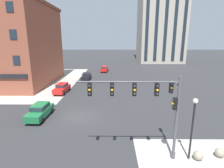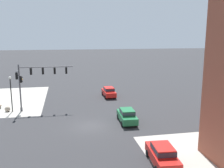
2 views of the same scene
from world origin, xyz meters
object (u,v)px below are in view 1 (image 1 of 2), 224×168
Objects in this scene: bollard_sphere_curb_b at (220,153)px; car_main_northbound_near at (105,69)px; street_lamp_corner_near at (193,122)px; traffic_signal_main at (152,102)px; car_parked_curb at (86,76)px; car_main_northbound_far at (62,88)px; car_cross_eastbound at (40,110)px; bollard_sphere_curb_a at (198,155)px.

car_main_northbound_near reaches higher than bollard_sphere_curb_b.
bollard_sphere_curb_b is at bearing 5.90° from street_lamp_corner_near.
car_parked_curb is at bearing 108.11° from traffic_signal_main.
car_cross_eastbound is (0.33, -10.23, 0.00)m from car_main_northbound_far.
bollard_sphere_curb_a is at bearing -48.81° from car_main_northbound_far.
car_main_northbound_near is at bearing 97.93° from traffic_signal_main.
car_parked_curb is at bearing 114.51° from bollard_sphere_curb_a.
car_main_northbound_far is (-11.74, 17.34, -3.66)m from traffic_signal_main.
bollard_sphere_curb_b is 18.40m from car_cross_eastbound.
car_main_northbound_near is 1.01× the size of car_cross_eastbound.
car_parked_curb is (-12.77, 28.01, 0.55)m from bollard_sphere_curb_a.
car_cross_eastbound is (-14.46, 7.33, -2.20)m from street_lamp_corner_near.
street_lamp_corner_near reaches higher than car_main_northbound_far.
traffic_signal_main is at bearing 175.74° from street_lamp_corner_near.
traffic_signal_main reaches higher than car_main_northbound_far.
street_lamp_corner_near reaches higher than car_cross_eastbound.
car_main_northbound_far is at bearing 124.10° from traffic_signal_main.
car_main_northbound_near is 1.00× the size of car_main_northbound_far.
car_main_northbound_near is 22.31m from car_main_northbound_far.
car_parked_curb is (-12.11, 27.92, -2.20)m from street_lamp_corner_near.
bollard_sphere_curb_b is at bearing 10.98° from bollard_sphere_curb_a.
traffic_signal_main is 1.51× the size of street_lamp_corner_near.
bollard_sphere_curb_b is at bearing 0.33° from traffic_signal_main.
car_main_northbound_far is (-15.46, 17.67, 0.55)m from bollard_sphere_curb_a.
car_parked_curb is at bearing 83.48° from car_cross_eastbound.
street_lamp_corner_near is 23.07m from car_main_northbound_far.
street_lamp_corner_near is at bearing -26.89° from car_cross_eastbound.
car_main_northbound_far is at bearing -104.55° from car_parked_curb.
car_parked_curb is at bearing 117.87° from bollard_sphere_curb_b.
car_main_northbound_far is at bearing 91.87° from car_cross_eastbound.
traffic_signal_main is 1.67× the size of car_parked_curb.
traffic_signal_main reaches higher than bollard_sphere_curb_b.
bollard_sphere_curb_b is (1.85, 0.36, 0.00)m from bollard_sphere_curb_a.
car_main_northbound_far and car_parked_curb have the same top height.
street_lamp_corner_near reaches higher than bollard_sphere_curb_b.
street_lamp_corner_near is 30.51m from car_parked_curb.
car_cross_eastbound is (-11.41, 7.11, -3.66)m from traffic_signal_main.
traffic_signal_main is at bearing -179.67° from bollard_sphere_curb_b.
car_main_northbound_far is 1.02× the size of car_parked_curb.
traffic_signal_main is at bearing -82.07° from car_main_northbound_near.
street_lamp_corner_near is (-0.66, 0.10, 2.75)m from bollard_sphere_curb_a.
traffic_signal_main is at bearing 174.97° from bollard_sphere_curb_a.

